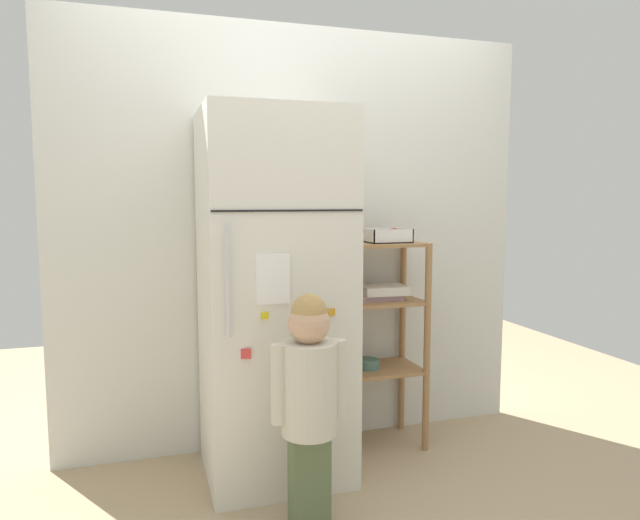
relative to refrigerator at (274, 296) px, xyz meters
name	(u,v)px	position (x,y,z in m)	size (l,w,h in m)	color
ground_plane	(320,466)	(0.22, -0.02, -0.88)	(6.00, 6.00, 0.00)	tan
kitchen_wall_back	(300,239)	(0.22, 0.34, 0.25)	(2.59, 0.03, 2.26)	silver
refrigerator	(274,296)	(0.00, 0.00, 0.00)	(0.67, 0.65, 1.76)	silver
child_standing	(309,387)	(0.02, -0.51, -0.29)	(0.31, 0.23, 0.97)	#5A6B46
pantry_shelf_unit	(380,319)	(0.62, 0.14, -0.18)	(0.44, 0.34, 1.12)	#9E7247
fruit_bin	(390,236)	(0.66, 0.12, 0.27)	(0.22, 0.19, 0.08)	white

